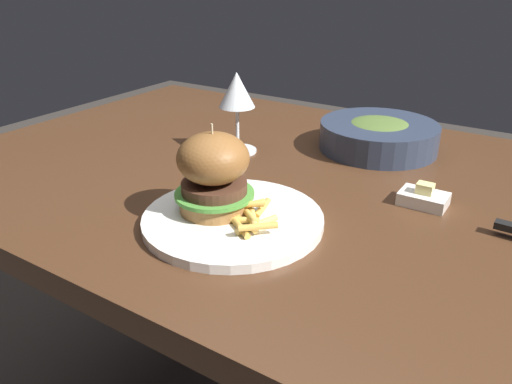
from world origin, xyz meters
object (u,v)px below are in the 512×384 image
at_px(main_plate, 233,219).
at_px(burger_sandwich, 211,172).
at_px(butter_dish, 424,198).
at_px(soup_bowl, 378,135).
at_px(wine_glass, 237,94).

relative_size(main_plate, burger_sandwich, 2.00).
xyz_separation_m(butter_dish, soup_bowl, (-0.15, 0.20, 0.02)).
relative_size(wine_glass, butter_dish, 2.20).
xyz_separation_m(wine_glass, soup_bowl, (0.23, 0.16, -0.09)).
xyz_separation_m(burger_sandwich, wine_glass, (-0.13, 0.25, 0.04)).
xyz_separation_m(main_plate, wine_glass, (-0.17, 0.25, 0.11)).
distance_m(burger_sandwich, butter_dish, 0.33).
height_order(main_plate, butter_dish, butter_dish).
relative_size(burger_sandwich, wine_glass, 0.83).
bearing_deg(main_plate, butter_dish, 44.69).
distance_m(main_plate, burger_sandwich, 0.08).
xyz_separation_m(burger_sandwich, butter_dish, (0.25, 0.21, -0.06)).
bearing_deg(butter_dish, wine_glass, 173.82).
bearing_deg(butter_dish, soup_bowl, 126.29).
bearing_deg(soup_bowl, burger_sandwich, -103.72).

